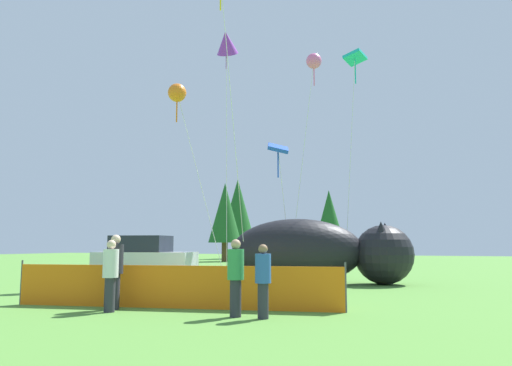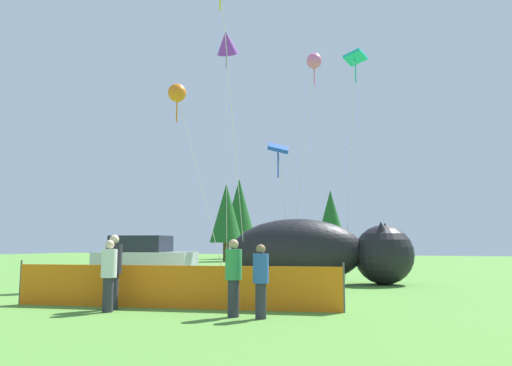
{
  "view_description": "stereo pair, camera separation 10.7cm",
  "coord_description": "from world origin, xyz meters",
  "px_view_note": "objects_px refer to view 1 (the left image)",
  "views": [
    {
      "loc": [
        7.85,
        -15.14,
        1.66
      ],
      "look_at": [
        -0.22,
        5.11,
        4.32
      ],
      "focal_mm": 35.0,
      "sensor_mm": 36.0,
      "label": 1
    },
    {
      "loc": [
        7.95,
        -15.1,
        1.66
      ],
      "look_at": [
        -0.22,
        5.11,
        4.32
      ],
      "focal_mm": 35.0,
      "sensor_mm": 36.0,
      "label": 2
    }
  ],
  "objects_px": {
    "inflatable_cat": "(317,254)",
    "spectator_in_green_shirt": "(263,278)",
    "parked_car": "(144,261)",
    "kite_teal_diamond": "(355,63)",
    "folding_chair": "(290,281)",
    "spectator_in_blue_shirt": "(110,272)",
    "kite_purple_delta": "(227,43)",
    "spectator_in_black_shirt": "(236,274)",
    "kite_pink_octopus": "(314,62)",
    "spectator_in_red_shirt": "(115,268)",
    "kite_orange_flower": "(177,94)",
    "kite_blue_box": "(278,150)"
  },
  "relations": [
    {
      "from": "spectator_in_blue_shirt",
      "to": "kite_blue_box",
      "type": "relative_size",
      "value": 0.28
    },
    {
      "from": "folding_chair",
      "to": "spectator_in_blue_shirt",
      "type": "xyz_separation_m",
      "value": [
        -3.06,
        -4.94,
        0.45
      ]
    },
    {
      "from": "spectator_in_blue_shirt",
      "to": "kite_purple_delta",
      "type": "relative_size",
      "value": 0.15
    },
    {
      "from": "spectator_in_green_shirt",
      "to": "spectator_in_black_shirt",
      "type": "xyz_separation_m",
      "value": [
        -0.68,
        0.02,
        0.06
      ]
    },
    {
      "from": "inflatable_cat",
      "to": "spectator_in_black_shirt",
      "type": "xyz_separation_m",
      "value": [
        0.66,
        -9.82,
        -0.29
      ]
    },
    {
      "from": "spectator_in_black_shirt",
      "to": "kite_purple_delta",
      "type": "relative_size",
      "value": 0.15
    },
    {
      "from": "parked_car",
      "to": "spectator_in_blue_shirt",
      "type": "xyz_separation_m",
      "value": [
        3.69,
        -6.86,
        -0.01
      ]
    },
    {
      "from": "kite_blue_box",
      "to": "spectator_in_green_shirt",
      "type": "bearing_deg",
      "value": -72.85
    },
    {
      "from": "folding_chair",
      "to": "spectator_in_red_shirt",
      "type": "relative_size",
      "value": 0.47
    },
    {
      "from": "spectator_in_red_shirt",
      "to": "spectator_in_green_shirt",
      "type": "bearing_deg",
      "value": -1.07
    },
    {
      "from": "kite_pink_octopus",
      "to": "kite_orange_flower",
      "type": "bearing_deg",
      "value": -128.21
    },
    {
      "from": "inflatable_cat",
      "to": "kite_teal_diamond",
      "type": "distance_m",
      "value": 9.72
    },
    {
      "from": "spectator_in_black_shirt",
      "to": "kite_pink_octopus",
      "type": "bearing_deg",
      "value": 96.9
    },
    {
      "from": "spectator_in_green_shirt",
      "to": "kite_blue_box",
      "type": "xyz_separation_m",
      "value": [
        -3.01,
        9.74,
        4.83
      ]
    },
    {
      "from": "parked_car",
      "to": "inflatable_cat",
      "type": "bearing_deg",
      "value": 17.21
    },
    {
      "from": "kite_orange_flower",
      "to": "folding_chair",
      "type": "bearing_deg",
      "value": -26.33
    },
    {
      "from": "inflatable_cat",
      "to": "spectator_in_black_shirt",
      "type": "relative_size",
      "value": 4.35
    },
    {
      "from": "inflatable_cat",
      "to": "kite_teal_diamond",
      "type": "height_order",
      "value": "kite_teal_diamond"
    },
    {
      "from": "spectator_in_red_shirt",
      "to": "kite_blue_box",
      "type": "xyz_separation_m",
      "value": [
        1.1,
        9.67,
        4.7
      ]
    },
    {
      "from": "kite_orange_flower",
      "to": "kite_teal_diamond",
      "type": "height_order",
      "value": "kite_teal_diamond"
    },
    {
      "from": "parked_car",
      "to": "kite_orange_flower",
      "type": "xyz_separation_m",
      "value": [
        0.73,
        1.06,
        7.13
      ]
    },
    {
      "from": "spectator_in_black_shirt",
      "to": "kite_purple_delta",
      "type": "distance_m",
      "value": 15.23
    },
    {
      "from": "parked_car",
      "to": "kite_teal_diamond",
      "type": "relative_size",
      "value": 0.38
    },
    {
      "from": "folding_chair",
      "to": "inflatable_cat",
      "type": "distance_m",
      "value": 5.36
    },
    {
      "from": "spectator_in_red_shirt",
      "to": "kite_pink_octopus",
      "type": "distance_m",
      "value": 16.61
    },
    {
      "from": "inflatable_cat",
      "to": "spectator_in_green_shirt",
      "type": "bearing_deg",
      "value": -98.09
    },
    {
      "from": "spectator_in_red_shirt",
      "to": "kite_teal_diamond",
      "type": "distance_m",
      "value": 16.33
    },
    {
      "from": "spectator_in_green_shirt",
      "to": "kite_pink_octopus",
      "type": "relative_size",
      "value": 0.15
    },
    {
      "from": "spectator_in_red_shirt",
      "to": "kite_purple_delta",
      "type": "height_order",
      "value": "kite_purple_delta"
    },
    {
      "from": "kite_pink_octopus",
      "to": "kite_teal_diamond",
      "type": "height_order",
      "value": "kite_pink_octopus"
    },
    {
      "from": "spectator_in_blue_shirt",
      "to": "spectator_in_red_shirt",
      "type": "bearing_deg",
      "value": 115.69
    },
    {
      "from": "inflatable_cat",
      "to": "spectator_in_green_shirt",
      "type": "xyz_separation_m",
      "value": [
        1.34,
        -9.84,
        -0.35
      ]
    },
    {
      "from": "spectator_in_red_shirt",
      "to": "spectator_in_black_shirt",
      "type": "height_order",
      "value": "spectator_in_red_shirt"
    },
    {
      "from": "spectator_in_red_shirt",
      "to": "kite_purple_delta",
      "type": "relative_size",
      "value": 0.16
    },
    {
      "from": "spectator_in_black_shirt",
      "to": "kite_pink_octopus",
      "type": "height_order",
      "value": "kite_pink_octopus"
    },
    {
      "from": "spectator_in_green_shirt",
      "to": "kite_teal_diamond",
      "type": "relative_size",
      "value": 0.15
    },
    {
      "from": "parked_car",
      "to": "kite_pink_octopus",
      "type": "relative_size",
      "value": 0.37
    },
    {
      "from": "spectator_in_green_shirt",
      "to": "folding_chair",
      "type": "bearing_deg",
      "value": 100.22
    },
    {
      "from": "kite_teal_diamond",
      "to": "spectator_in_red_shirt",
      "type": "bearing_deg",
      "value": -107.39
    },
    {
      "from": "spectator_in_black_shirt",
      "to": "kite_purple_delta",
      "type": "height_order",
      "value": "kite_purple_delta"
    },
    {
      "from": "parked_car",
      "to": "spectator_in_blue_shirt",
      "type": "height_order",
      "value": "parked_car"
    },
    {
      "from": "kite_teal_diamond",
      "to": "spectator_in_black_shirt",
      "type": "bearing_deg",
      "value": -92.57
    },
    {
      "from": "folding_chair",
      "to": "spectator_in_blue_shirt",
      "type": "relative_size",
      "value": 0.51
    },
    {
      "from": "inflatable_cat",
      "to": "spectator_in_black_shirt",
      "type": "distance_m",
      "value": 9.85
    },
    {
      "from": "spectator_in_red_shirt",
      "to": "kite_pink_octopus",
      "type": "xyz_separation_m",
      "value": [
        1.81,
        13.24,
        9.86
      ]
    },
    {
      "from": "parked_car",
      "to": "kite_pink_octopus",
      "type": "bearing_deg",
      "value": 41.18
    },
    {
      "from": "parked_car",
      "to": "kite_pink_octopus",
      "type": "xyz_separation_m",
      "value": [
        5.28,
        6.84,
        9.92
      ]
    },
    {
      "from": "folding_chair",
      "to": "inflatable_cat",
      "type": "relative_size",
      "value": 0.12
    },
    {
      "from": "spectator_in_green_shirt",
      "to": "kite_blue_box",
      "type": "distance_m",
      "value": 11.28
    },
    {
      "from": "inflatable_cat",
      "to": "spectator_in_red_shirt",
      "type": "bearing_deg",
      "value": -121.65
    }
  ]
}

